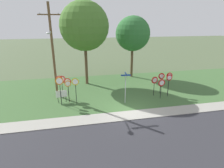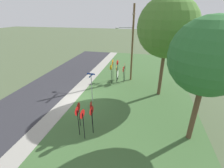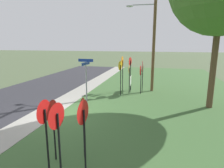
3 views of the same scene
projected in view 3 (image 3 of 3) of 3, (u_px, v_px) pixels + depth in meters
ground_plane at (59, 114)px, 11.04m from camera, size 160.00×160.00×0.00m
sidewalk_strip at (46, 113)px, 11.22m from camera, size 44.00×1.60×0.06m
grass_median at (168, 124)px, 9.66m from camera, size 44.00×12.00×0.04m
stop_sign_near_left at (141, 73)px, 14.98m from camera, size 0.74×0.11×2.23m
stop_sign_near_right at (130, 67)px, 15.80m from camera, size 0.65×0.15×2.80m
stop_sign_far_left at (122, 66)px, 15.87m from camera, size 0.75×0.09×2.85m
stop_sign_far_center at (129, 73)px, 15.13m from camera, size 0.63×0.11×2.26m
stop_sign_far_right at (120, 71)px, 14.50m from camera, size 0.68×0.16×2.62m
stop_sign_center_tall at (142, 70)px, 15.47m from camera, size 0.79×0.14×2.50m
yield_sign_near_left at (82, 114)px, 6.53m from camera, size 0.76×0.13×2.16m
yield_sign_near_right at (45, 122)px, 5.28m from camera, size 0.66×0.10×2.46m
yield_sign_far_left at (83, 121)px, 5.48m from camera, size 0.71×0.12×2.40m
yield_sign_far_right at (57, 128)px, 4.86m from camera, size 0.68×0.12×2.51m
yield_sign_center at (52, 116)px, 6.40m from camera, size 0.76×0.11×2.13m
street_name_post at (86, 83)px, 10.19m from camera, size 0.96×0.82×3.14m
utility_pole at (153, 28)px, 15.25m from camera, size 2.10×2.41×9.50m
notice_board at (131, 81)px, 15.95m from camera, size 1.10×0.12×1.25m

